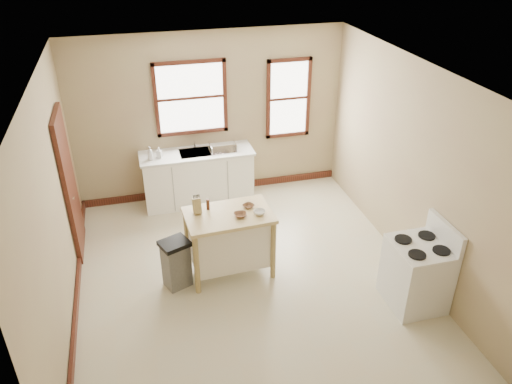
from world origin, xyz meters
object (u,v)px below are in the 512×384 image
kitchen_island (229,243)px  trash_bin (176,263)px  pepper_grinder (208,204)px  dish_rack (223,148)px  bowl_a (240,215)px  knife_block (197,206)px  soap_bottle_a (150,153)px  bowl_c (259,212)px  bowl_b (249,206)px  soap_bottle_b (159,152)px  gas_stove (418,265)px

kitchen_island → trash_bin: kitchen_island is taller
pepper_grinder → trash_bin: (-0.50, -0.29, -0.66)m
dish_rack → bowl_a: size_ratio=2.61×
knife_block → pepper_grinder: (0.15, 0.05, -0.03)m
soap_bottle_a → bowl_c: size_ratio=1.42×
dish_rack → bowl_a: 2.08m
bowl_a → bowl_b: 0.25m
bowl_b → knife_block: bearing=177.4°
soap_bottle_b → trash_bin: (-0.03, -2.09, -0.66)m
kitchen_island → soap_bottle_b: bearing=106.9°
kitchen_island → dish_rack: bearing=77.8°
dish_rack → bowl_b: dish_rack is taller
pepper_grinder → knife_block: bearing=-160.8°
bowl_a → bowl_b: (0.16, 0.19, -0.00)m
dish_rack → pepper_grinder: bearing=-118.0°
knife_block → trash_bin: knife_block is taller
soap_bottle_b → bowl_a: soap_bottle_b is taller
trash_bin → kitchen_island: bearing=-13.1°
bowl_a → gas_stove: 2.29m
soap_bottle_b → trash_bin: 2.19m
dish_rack → kitchen_island: (-0.32, -1.97, -0.51)m
kitchen_island → gas_stove: bearing=-32.7°
soap_bottle_b → gas_stove: 4.27m
soap_bottle_b → knife_block: size_ratio=0.86×
dish_rack → soap_bottle_b: bearing=169.1°
pepper_grinder → bowl_c: (0.62, -0.29, -0.05)m
soap_bottle_a → bowl_b: bearing=-80.9°
dish_rack → knife_block: size_ratio=2.17×
knife_block → bowl_b: size_ratio=1.37×
trash_bin → gas_stove: gas_stove is taller
soap_bottle_b → knife_block: (0.32, -1.85, 0.02)m
bowl_a → trash_bin: bowl_a is taller
knife_block → gas_stove: (2.50, -1.33, -0.46)m
bowl_b → gas_stove: gas_stove is taller
soap_bottle_a → bowl_a: 2.25m
bowl_b → trash_bin: (-1.03, -0.21, -0.60)m
kitchen_island → pepper_grinder: (-0.24, 0.18, 0.54)m
bowl_c → dish_rack: bearing=91.8°
trash_bin → gas_stove: bearing=-42.9°
knife_block → bowl_a: size_ratio=1.20×
bowl_b → trash_bin: bearing=-168.6°
bowl_c → gas_stove: size_ratio=0.14×
dish_rack → bowl_b: 1.87m
pepper_grinder → gas_stove: size_ratio=0.13×
soap_bottle_a → kitchen_island: 2.18m
kitchen_island → bowl_a: 0.51m
trash_bin → knife_block: bearing=12.4°
dish_rack → trash_bin: (-1.06, -2.08, -0.63)m
bowl_a → kitchen_island: bearing=143.1°
bowl_a → bowl_c: (0.25, -0.01, 0.00)m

